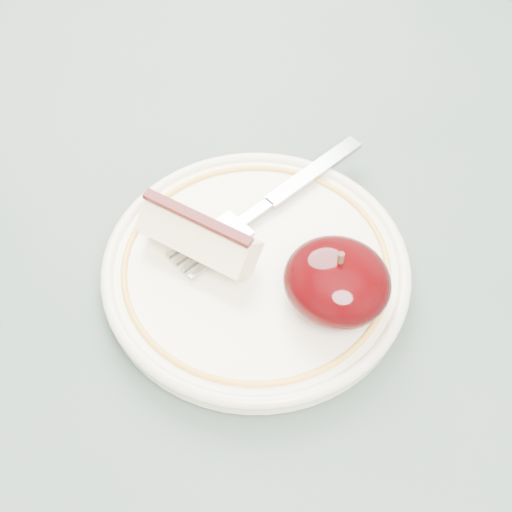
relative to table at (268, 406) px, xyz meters
The scene contains 5 objects.
table is the anchor object (origin of this frame).
plate 0.12m from the table, 132.56° to the left, with size 0.21×0.21×0.02m.
apple_half 0.14m from the table, 65.40° to the left, with size 0.07×0.07×0.05m.
apple_wedge 0.15m from the table, 159.02° to the left, with size 0.08×0.04×0.04m.
fork 0.15m from the table, 123.69° to the left, with size 0.06×0.17×0.00m.
Camera 1 is at (0.12, -0.19, 1.16)m, focal length 50.00 mm.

